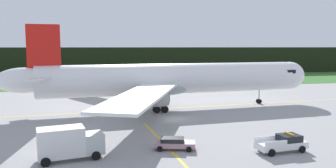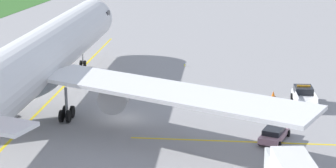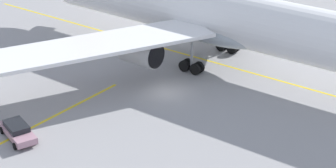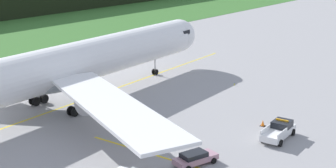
% 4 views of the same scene
% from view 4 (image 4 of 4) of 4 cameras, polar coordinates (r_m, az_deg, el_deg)
% --- Properties ---
extents(ground, '(320.00, 320.00, 0.00)m').
position_cam_4_polar(ground, '(59.99, -6.25, -4.29)').
color(ground, gray).
extents(taxiway_centerline_main, '(74.56, 5.44, 0.01)m').
position_cam_4_polar(taxiway_centerline_main, '(67.62, -10.52, -2.09)').
color(taxiway_centerline_main, yellow).
rests_on(taxiway_centerline_main, ground).
extents(taxiway_centerline_spur, '(2.07, 25.67, 0.01)m').
position_cam_4_polar(taxiway_centerline_spur, '(48.23, 2.93, -9.45)').
color(taxiway_centerline_spur, yellow).
rests_on(taxiway_centerline_spur, ground).
extents(airliner, '(56.99, 53.65, 14.72)m').
position_cam_4_polar(airliner, '(65.74, -11.17, 2.10)').
color(airliner, white).
rests_on(airliner, ground).
extents(ops_pickup_truck, '(5.62, 2.68, 1.94)m').
position_cam_4_polar(ops_pickup_truck, '(55.71, 12.66, -5.23)').
color(ops_pickup_truck, white).
rests_on(ops_pickup_truck, ground).
extents(staff_car, '(4.76, 2.89, 1.30)m').
position_cam_4_polar(staff_car, '(48.36, 3.14, -8.48)').
color(staff_car, '#AF8092').
rests_on(staff_car, ground).
extents(apron_cone, '(0.58, 0.58, 0.73)m').
position_cam_4_polar(apron_cone, '(59.10, 10.85, -4.44)').
color(apron_cone, black).
rests_on(apron_cone, ground).
extents(taxiway_edge_light_east, '(0.12, 0.12, 0.48)m').
position_cam_4_polar(taxiway_edge_light_east, '(74.88, 7.63, 0.03)').
color(taxiway_edge_light_east, yellow).
rests_on(taxiway_edge_light_east, ground).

